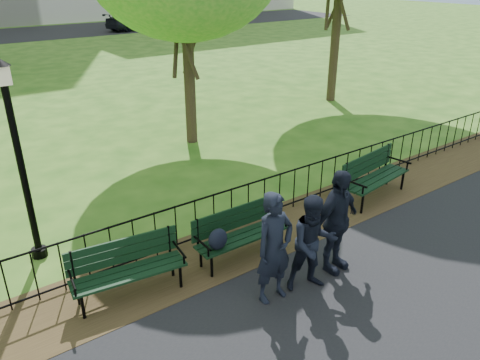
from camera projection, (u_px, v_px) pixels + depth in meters
ground at (311, 276)px, 7.75m from camera, size 120.00×120.00×0.00m
dirt_strip at (256, 237)px, 8.84m from camera, size 60.00×1.60×0.01m
iron_fence at (240, 204)px, 9.01m from camera, size 24.06×0.06×1.00m
park_bench_main at (233, 231)px, 7.93m from camera, size 1.73×0.55×0.98m
park_bench_left_a at (126, 263)px, 7.13m from camera, size 1.79×0.75×0.99m
park_bench_right_a at (373, 171)px, 10.17m from camera, size 1.96×0.84×1.08m
lamppost at (19, 157)px, 7.51m from camera, size 0.31×0.31×3.46m
person_left at (274, 248)px, 6.89m from camera, size 0.65×0.43×1.78m
person_mid at (313, 244)px, 7.16m from camera, size 0.87×0.66×1.60m
person_right at (336, 222)px, 7.57m from camera, size 1.11×0.58×1.80m
sedan_dark at (133, 21)px, 37.52m from camera, size 5.13×3.49×1.38m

